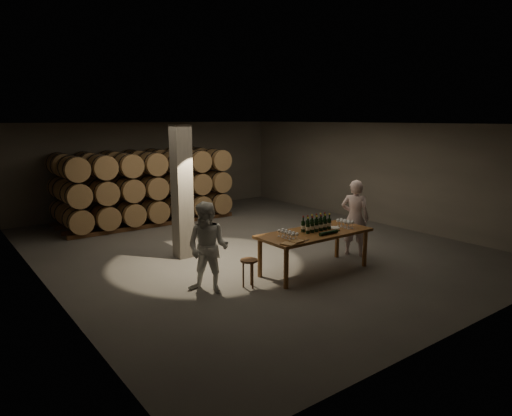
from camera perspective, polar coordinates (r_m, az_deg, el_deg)
room at (r=11.04m, az=-9.24°, el=1.96°), size 12.00×12.00×12.00m
tasting_table at (r=10.08m, az=7.34°, el=-3.54°), size 2.60×1.10×0.90m
barrel_stack_back at (r=15.95m, az=-14.86°, el=3.08°), size 5.48×0.95×2.31m
barrel_stack_front at (r=14.67m, az=-12.81°, el=2.49°), size 5.48×0.95×2.31m
bottle_cluster at (r=10.14m, az=7.55°, el=-2.11°), size 0.74×0.24×0.36m
lying_bottles at (r=9.87m, az=9.10°, el=-3.06°), size 0.60×0.08×0.08m
glass_cluster_left at (r=9.46m, az=4.00°, el=-3.10°), size 0.19×0.52×0.16m
glass_cluster_right at (r=10.56m, az=11.08°, el=-1.69°), size 0.20×0.42×0.18m
plate at (r=10.46m, az=9.69°, el=-2.44°), size 0.27×0.27×0.02m
notebook_near at (r=9.19m, az=5.12°, el=-4.18°), size 0.28×0.23×0.03m
notebook_corner at (r=9.01m, az=4.07°, el=-4.49°), size 0.28×0.32×0.02m
pen at (r=9.33m, az=6.39°, el=-4.04°), size 0.15×0.05×0.01m
stool at (r=9.16m, az=-0.88°, el=-7.08°), size 0.35×0.35×0.58m
person_man at (r=11.42m, az=12.26°, el=-1.21°), size 0.74×0.82×1.88m
person_woman at (r=8.84m, az=-6.02°, el=-4.97°), size 1.05×1.10×1.78m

